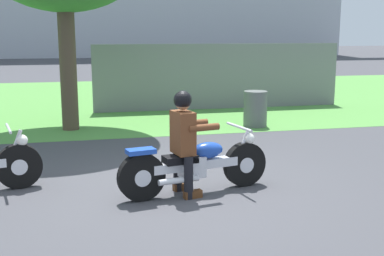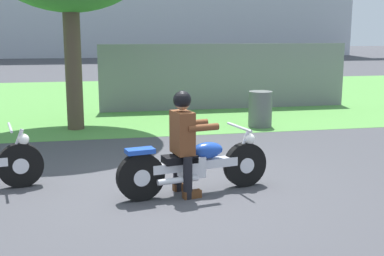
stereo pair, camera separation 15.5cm
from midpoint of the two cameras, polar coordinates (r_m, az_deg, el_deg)
The scene contains 6 objects.
ground at distance 6.94m, azimuth -3.47°, elevation -6.94°, with size 120.00×120.00×0.00m, color #424247.
grass_verge at distance 16.10m, azimuth -9.04°, elevation 3.29°, with size 60.00×12.00×0.01m, color #549342.
motorcycle_lead at distance 6.65m, azimuth -0.22°, elevation -4.27°, with size 2.12×0.75×0.87m.
rider_lead at distance 6.48m, azimuth -1.59°, elevation -0.79°, with size 0.61×0.53×1.39m.
trash_can at distance 11.38m, azimuth 6.87°, elevation 2.19°, with size 0.53×0.53×0.81m, color #595E5B.
fence_segment at distance 13.89m, azimuth 2.95°, elevation 5.91°, with size 7.00×0.06×1.80m, color slate.
Camera 1 is at (-1.15, -6.49, 2.14)m, focal length 46.60 mm.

